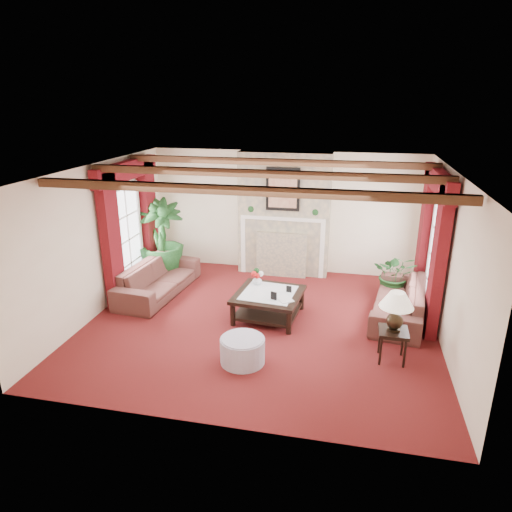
% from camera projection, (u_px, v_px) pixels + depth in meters
% --- Properties ---
extents(floor, '(6.00, 6.00, 0.00)m').
position_uv_depth(floor, '(261.00, 322.00, 8.11)').
color(floor, '#440C10').
rests_on(floor, ground).
extents(ceiling, '(6.00, 6.00, 0.00)m').
position_uv_depth(ceiling, '(261.00, 170.00, 7.21)').
color(ceiling, white).
rests_on(ceiling, floor).
extents(back_wall, '(6.00, 0.02, 2.70)m').
position_uv_depth(back_wall, '(285.00, 212.00, 10.20)').
color(back_wall, beige).
rests_on(back_wall, ground).
extents(left_wall, '(0.02, 5.50, 2.70)m').
position_uv_depth(left_wall, '(99.00, 240.00, 8.25)').
color(left_wall, beige).
rests_on(left_wall, ground).
extents(right_wall, '(0.02, 5.50, 2.70)m').
position_uv_depth(right_wall, '(450.00, 263.00, 7.07)').
color(right_wall, beige).
rests_on(right_wall, ground).
extents(ceiling_beams, '(6.00, 3.00, 0.12)m').
position_uv_depth(ceiling_beams, '(261.00, 174.00, 7.23)').
color(ceiling_beams, '#3A1F12').
rests_on(ceiling_beams, ceiling).
extents(fireplace, '(2.00, 0.52, 2.70)m').
position_uv_depth(fireplace, '(285.00, 152.00, 9.57)').
color(fireplace, tan).
rests_on(fireplace, ground).
extents(french_door_left, '(0.10, 1.10, 2.16)m').
position_uv_depth(french_door_left, '(122.00, 187.00, 8.91)').
color(french_door_left, white).
rests_on(french_door_left, ground).
extents(french_door_right, '(0.10, 1.10, 2.16)m').
position_uv_depth(french_door_right, '(444.00, 200.00, 7.74)').
color(french_door_right, white).
rests_on(french_door_right, ground).
extents(curtains_left, '(0.20, 2.40, 2.55)m').
position_uv_depth(curtains_left, '(126.00, 165.00, 8.75)').
color(curtains_left, '#4E0A11').
rests_on(curtains_left, ground).
extents(curtains_right, '(0.20, 2.40, 2.55)m').
position_uv_depth(curtains_right, '(440.00, 175.00, 7.62)').
color(curtains_right, '#4E0A11').
rests_on(curtains_right, ground).
extents(sofa_left, '(2.33, 1.07, 0.86)m').
position_uv_depth(sofa_left, '(158.00, 273.00, 9.17)').
color(sofa_left, '#370F1B').
rests_on(sofa_left, ground).
extents(sofa_right, '(2.34, 1.25, 0.85)m').
position_uv_depth(sofa_right, '(400.00, 295.00, 8.21)').
color(sofa_right, '#370F1B').
rests_on(sofa_right, ground).
extents(potted_palm, '(2.64, 2.66, 0.97)m').
position_uv_depth(potted_palm, '(162.00, 256.00, 10.03)').
color(potted_palm, black).
rests_on(potted_palm, ground).
extents(small_plant, '(1.03, 1.11, 0.71)m').
position_uv_depth(small_plant, '(395.00, 279.00, 9.08)').
color(small_plant, black).
rests_on(small_plant, ground).
extents(coffee_table, '(1.26, 1.26, 0.47)m').
position_uv_depth(coffee_table, '(268.00, 305.00, 8.24)').
color(coffee_table, black).
rests_on(coffee_table, ground).
extents(side_table, '(0.52, 0.52, 0.51)m').
position_uv_depth(side_table, '(392.00, 345.00, 6.87)').
color(side_table, black).
rests_on(side_table, ground).
extents(ottoman, '(0.67, 0.67, 0.39)m').
position_uv_depth(ottoman, '(243.00, 350.00, 6.84)').
color(ottoman, '#9892A6').
rests_on(ottoman, ground).
extents(table_lamp, '(0.50, 0.50, 0.63)m').
position_uv_depth(table_lamp, '(396.00, 311.00, 6.68)').
color(table_lamp, black).
rests_on(table_lamp, side_table).
extents(flower_vase, '(0.19, 0.20, 0.18)m').
position_uv_depth(flower_vase, '(257.00, 280.00, 8.50)').
color(flower_vase, silver).
rests_on(flower_vase, coffee_table).
extents(book, '(0.25, 0.24, 0.31)m').
position_uv_depth(book, '(279.00, 293.00, 7.79)').
color(book, black).
rests_on(book, coffee_table).
extents(photo_frame_a, '(0.11, 0.06, 0.16)m').
position_uv_depth(photo_frame_a, '(274.00, 296.00, 7.85)').
color(photo_frame_a, black).
rests_on(photo_frame_a, coffee_table).
extents(photo_frame_b, '(0.10, 0.04, 0.13)m').
position_uv_depth(photo_frame_b, '(289.00, 289.00, 8.16)').
color(photo_frame_b, black).
rests_on(photo_frame_b, coffee_table).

